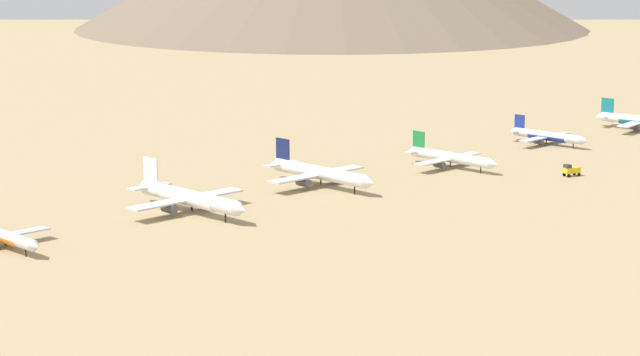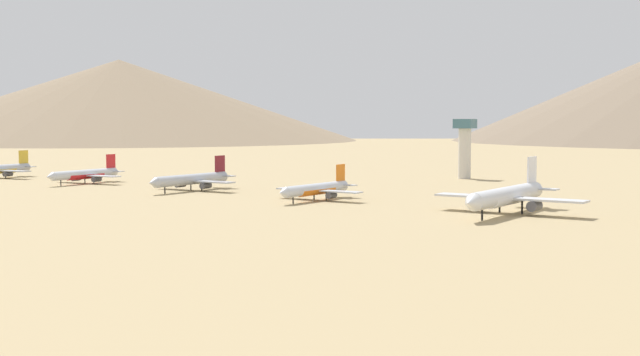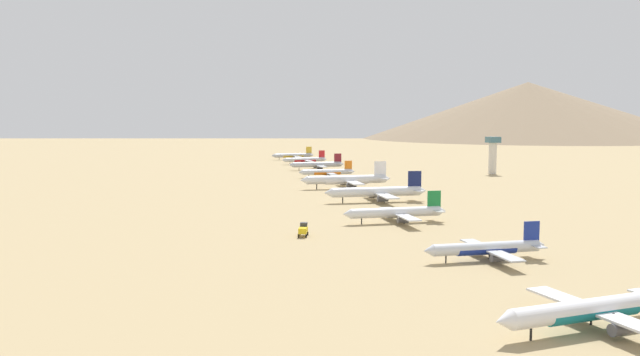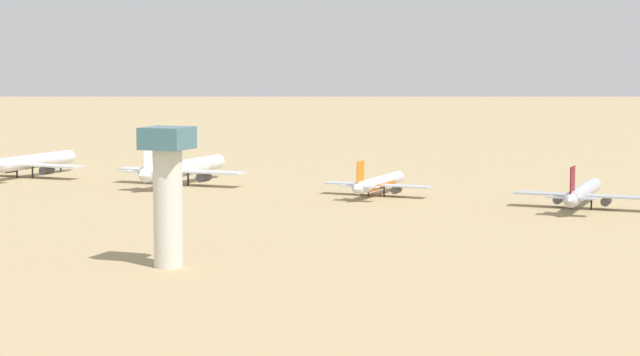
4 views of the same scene
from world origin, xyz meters
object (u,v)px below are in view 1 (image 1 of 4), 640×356
(parked_jet_4, at_px, (189,198))
(service_truck, at_px, (571,170))
(parked_jet_7, at_px, (547,136))
(parked_jet_5, at_px, (319,173))
(parked_jet_6, at_px, (450,157))
(parked_jet_3, at_px, (1,235))

(parked_jet_4, distance_m, service_truck, 125.32)
(service_truck, bearing_deg, parked_jet_7, 130.82)
(service_truck, bearing_deg, parked_jet_5, -125.57)
(parked_jet_6, height_order, parked_jet_7, parked_jet_6)
(parked_jet_7, relative_size, service_truck, 5.79)
(parked_jet_5, distance_m, parked_jet_6, 51.29)
(parked_jet_7, bearing_deg, parked_jet_6, -88.72)
(service_truck, bearing_deg, parked_jet_4, -112.88)
(parked_jet_6, bearing_deg, parked_jet_7, 91.28)
(parked_jet_4, relative_size, parked_jet_6, 1.26)
(parked_jet_5, relative_size, parked_jet_6, 1.21)
(parked_jet_3, distance_m, service_truck, 180.52)
(parked_jet_5, bearing_deg, parked_jet_4, -92.35)
(parked_jet_6, distance_m, service_truck, 38.75)
(parked_jet_6, height_order, service_truck, parked_jet_6)
(parked_jet_6, xyz_separation_m, parked_jet_7, (-1.30, 57.90, -0.40))
(parked_jet_6, relative_size, parked_jet_7, 1.11)
(parked_jet_3, xyz_separation_m, parked_jet_7, (17.14, 214.98, -0.06))
(parked_jet_3, bearing_deg, parked_jet_7, 85.44)
(parked_jet_4, bearing_deg, service_truck, 67.12)
(parked_jet_5, bearing_deg, parked_jet_3, -93.96)
(parked_jet_5, height_order, parked_jet_7, parked_jet_5)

